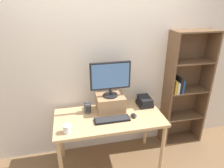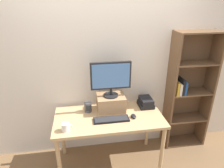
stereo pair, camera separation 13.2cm
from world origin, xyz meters
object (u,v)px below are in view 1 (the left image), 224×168
Objects in this scene: coffee_mug at (67,129)px; book_stack at (145,101)px; riser_box at (110,103)px; computer_monitor at (110,78)px; desk_speaker at (88,108)px; bookshelf_unit at (184,89)px; keyboard at (112,119)px; computer_mouse at (134,115)px; desk at (109,122)px.

book_stack is at bearing 20.13° from coffee_mug.
book_stack is at bearing 2.49° from riser_box.
computer_monitor is 0.65m from book_stack.
desk_speaker is at bearing -178.94° from book_stack.
book_stack is 1.74× the size of desk_speaker.
book_stack is at bearing -171.01° from bookshelf_unit.
book_stack is 1.93× the size of coffee_mug.
book_stack is (0.50, 0.02, -0.05)m from riser_box.
computer_mouse is at bearing 3.61° from keyboard.
computer_monitor is at bearing 72.52° from desk.
computer_monitor is 2.19× the size of book_stack.
desk is 0.60m from book_stack.
computer_mouse is at bearing -22.71° from desk_speaker.
riser_box is at bearing 90.00° from computer_monitor.
desk_speaker reaches higher than desk.
computer_monitor reaches higher than desk_speaker.
coffee_mug is (-0.58, -0.37, -0.42)m from computer_monitor.
coffee_mug is (-1.75, -0.50, -0.08)m from bookshelf_unit.
desk is at bearing -161.68° from book_stack.
keyboard is 0.29m from computer_mouse.
book_stack reaches higher than computer_mouse.
bookshelf_unit is 1.27m from keyboard.
riser_box is 0.71× the size of computer_monitor.
bookshelf_unit is at bearing 15.97° from coffee_mug.
keyboard is at bearing -78.95° from desk.
riser_box is at bearing 32.80° from coffee_mug.
keyboard is 0.60m from book_stack.
desk_speaker reaches higher than book_stack.
bookshelf_unit is (1.22, 0.29, 0.21)m from desk.
riser_box is 0.35m from computer_mouse.
desk is at bearing -107.48° from computer_monitor.
riser_box reaches higher than coffee_mug.
book_stack is at bearing 18.32° from desk.
desk is 3.12× the size of keyboard.
keyboard is at bearing -162.67° from bookshelf_unit.
computer_mouse reaches higher than desk.
computer_monitor is at bearing -173.68° from bookshelf_unit.
book_stack is 1.15m from coffee_mug.
riser_box is 0.37m from computer_monitor.
desk_speaker is at bearing 54.49° from coffee_mug.
coffee_mug is at bearing -125.51° from desk_speaker.
desk is 0.78× the size of bookshelf_unit.
computer_monitor is 0.81m from coffee_mug.
bookshelf_unit is 14.53× the size of coffee_mug.
book_stack is (0.50, 0.02, -0.41)m from computer_monitor.
riser_box reaches higher than computer_mouse.
computer_mouse is 0.85× the size of coffee_mug.
riser_box reaches higher than book_stack.
computer_mouse is at bearing -41.83° from riser_box.
desk is 3.79× the size of riser_box.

